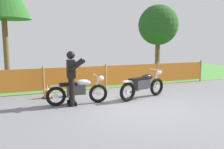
% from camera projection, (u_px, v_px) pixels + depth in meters
% --- Properties ---
extents(ground, '(24.00, 24.00, 0.02)m').
position_uv_depth(ground, '(138.00, 107.00, 6.90)').
color(ground, slate).
extents(grass_verge, '(24.00, 7.41, 0.01)m').
position_uv_depth(grass_verge, '(84.00, 76.00, 13.04)').
color(grass_verge, '#4C8C3D').
rests_on(grass_verge, ground).
extents(barrier_fence, '(10.15, 0.08, 1.05)m').
position_uv_depth(barrier_fence, '(106.00, 76.00, 9.54)').
color(barrier_fence, '#997547').
rests_on(barrier_fence, ground).
extents(tree_near_left, '(2.35, 2.35, 4.11)m').
position_uv_depth(tree_near_left, '(158.00, 25.00, 13.38)').
color(tree_near_left, brown).
rests_on(tree_near_left, ground).
extents(motorcycle_lead, '(1.95, 0.57, 0.92)m').
position_uv_depth(motorcycle_lead, '(78.00, 90.00, 7.15)').
color(motorcycle_lead, black).
rests_on(motorcycle_lead, ground).
extents(motorcycle_trailing, '(2.02, 0.80, 0.98)m').
position_uv_depth(motorcycle_trailing, '(143.00, 85.00, 7.93)').
color(motorcycle_trailing, black).
rests_on(motorcycle_trailing, ground).
extents(rider_lead, '(0.59, 0.57, 1.69)m').
position_uv_depth(rider_lead, '(72.00, 76.00, 7.03)').
color(rider_lead, black).
rests_on(rider_lead, ground).
extents(traffic_cone, '(0.32, 0.32, 0.53)m').
position_uv_depth(traffic_cone, '(47.00, 91.00, 7.98)').
color(traffic_cone, black).
rests_on(traffic_cone, ground).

